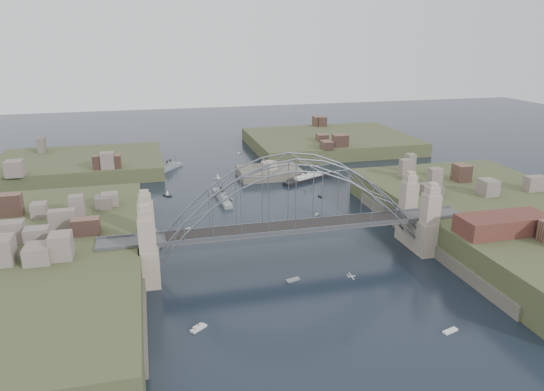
% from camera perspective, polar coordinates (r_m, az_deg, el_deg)
% --- Properties ---
extents(ground, '(500.00, 500.00, 0.00)m').
position_cam_1_polar(ground, '(117.61, 2.15, -7.28)').
color(ground, black).
rests_on(ground, ground).
extents(bridge, '(84.00, 13.80, 24.60)m').
position_cam_1_polar(bridge, '(112.91, 2.23, -1.61)').
color(bridge, '#48484B').
rests_on(bridge, ground).
extents(shore_west, '(50.50, 90.00, 12.00)m').
position_cam_1_polar(shore_west, '(116.05, -26.50, -8.59)').
color(shore_west, '#3F4526').
rests_on(shore_west, ground).
extents(shore_east, '(50.50, 90.00, 12.00)m').
position_cam_1_polar(shore_east, '(142.77, 24.89, -3.50)').
color(shore_east, '#3F4526').
rests_on(shore_east, ground).
extents(headland_nw, '(60.00, 45.00, 9.00)m').
position_cam_1_polar(headland_nw, '(204.70, -20.65, 2.76)').
color(headland_nw, '#3F4526').
rests_on(headland_nw, ground).
extents(headland_ne, '(70.00, 55.00, 9.50)m').
position_cam_1_polar(headland_ne, '(232.00, 6.48, 5.56)').
color(headland_ne, '#3F4526').
rests_on(headland_ne, ground).
extents(fort_island, '(22.00, 16.00, 9.40)m').
position_cam_1_polar(fort_island, '(184.18, -0.32, 2.06)').
color(fort_island, '#544F42').
rests_on(fort_island, ground).
extents(wharf_shed, '(20.00, 8.00, 4.00)m').
position_cam_1_polar(wharf_shed, '(121.90, 24.49, -2.94)').
color(wharf_shed, '#592D26').
rests_on(wharf_shed, shore_east).
extents(finger_pier, '(4.00, 22.00, 1.40)m').
position_cam_1_polar(finger_pier, '(112.72, 26.22, -10.05)').
color(finger_pier, '#48484B').
rests_on(finger_pier, ground).
extents(naval_cruiser_near, '(3.52, 18.39, 5.48)m').
position_cam_1_polar(naval_cruiser_near, '(158.69, -5.61, -0.22)').
color(naval_cruiser_near, gray).
rests_on(naval_cruiser_near, ground).
extents(naval_cruiser_far, '(10.80, 13.45, 5.14)m').
position_cam_1_polar(naval_cruiser_far, '(197.00, -11.46, 3.10)').
color(naval_cruiser_far, gray).
rests_on(naval_cruiser_far, ground).
extents(ocean_liner, '(20.73, 12.50, 5.34)m').
position_cam_1_polar(ocean_liner, '(179.04, 4.11, 1.93)').
color(ocean_liner, black).
rests_on(ocean_liner, ground).
extents(aeroplane, '(1.52, 2.85, 0.41)m').
position_cam_1_polar(aeroplane, '(96.25, 8.81, -8.94)').
color(aeroplane, '#9EA1A5').
extents(small_boat_a, '(1.77, 2.46, 1.43)m').
position_cam_1_polar(small_boat_a, '(135.79, -9.41, -3.82)').
color(small_boat_a, silver).
rests_on(small_boat_a, ground).
extents(small_boat_b, '(1.50, 1.58, 1.43)m').
position_cam_1_polar(small_boat_b, '(145.59, 5.07, -2.13)').
color(small_boat_b, silver).
rests_on(small_boat_b, ground).
extents(small_boat_c, '(3.19, 1.80, 0.45)m').
position_cam_1_polar(small_boat_c, '(108.66, 2.35, -9.43)').
color(small_boat_c, silver).
rests_on(small_boat_c, ground).
extents(small_boat_d, '(1.14, 2.02, 0.45)m').
position_cam_1_polar(small_boat_d, '(161.90, 5.44, -0.10)').
color(small_boat_d, silver).
rests_on(small_boat_d, ground).
extents(small_boat_e, '(2.78, 3.06, 2.38)m').
position_cam_1_polar(small_boat_e, '(165.19, -11.66, 0.18)').
color(small_boat_e, silver).
rests_on(small_boat_e, ground).
extents(small_boat_f, '(0.95, 1.47, 0.45)m').
position_cam_1_polar(small_boat_f, '(159.08, -4.62, -0.41)').
color(small_boat_f, silver).
rests_on(small_boat_f, ground).
extents(small_boat_g, '(3.12, 1.81, 0.45)m').
position_cam_1_polar(small_boat_g, '(97.06, 19.35, -14.16)').
color(small_boat_g, silver).
rests_on(small_boat_g, ground).
extents(small_boat_h, '(2.26, 1.24, 2.38)m').
position_cam_1_polar(small_boat_h, '(181.38, -6.10, 2.11)').
color(small_boat_h, silver).
rests_on(small_boat_h, ground).
extents(small_boat_i, '(2.40, 2.63, 0.45)m').
position_cam_1_polar(small_boat_i, '(142.51, 13.07, -3.06)').
color(small_boat_i, silver).
rests_on(small_boat_i, ground).
extents(small_boat_j, '(3.22, 2.79, 1.43)m').
position_cam_1_polar(small_boat_j, '(93.43, -8.26, -14.48)').
color(small_boat_j, silver).
rests_on(small_boat_j, ground).
extents(small_boat_k, '(2.06, 1.53, 0.45)m').
position_cam_1_polar(small_boat_k, '(219.18, -3.74, 4.74)').
color(small_boat_k, silver).
rests_on(small_boat_k, ground).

